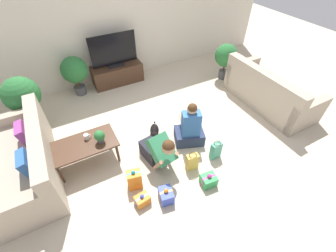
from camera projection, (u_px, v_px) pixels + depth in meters
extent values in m
plane|color=beige|center=(170.00, 136.00, 4.35)|extent=(16.00, 16.00, 0.00)
cube|color=beige|center=(116.00, 24.00, 5.16)|extent=(8.40, 0.06, 2.60)
cube|color=tan|center=(25.00, 167.00, 3.54)|extent=(0.91, 2.01, 0.46)
cube|color=tan|center=(38.00, 140.00, 3.37)|extent=(0.20, 2.01, 0.42)
cube|color=tan|center=(20.00, 127.00, 4.08)|extent=(0.91, 0.16, 0.64)
cube|color=tan|center=(26.00, 214.00, 2.89)|extent=(0.91, 0.16, 0.64)
cube|color=#9E4293|center=(24.00, 133.00, 3.55)|extent=(0.18, 0.34, 0.32)
cube|color=#3366AD|center=(27.00, 163.00, 3.12)|extent=(0.18, 0.34, 0.32)
cube|color=tan|center=(269.00, 95.00, 4.97)|extent=(0.91, 2.01, 0.46)
cube|color=tan|center=(263.00, 82.00, 4.55)|extent=(0.20, 2.01, 0.42)
cube|color=tan|center=(307.00, 116.00, 4.31)|extent=(0.91, 0.16, 0.64)
cube|color=tan|center=(242.00, 73.00, 5.50)|extent=(0.91, 0.16, 0.64)
cube|color=red|center=(287.00, 93.00, 4.37)|extent=(0.18, 0.34, 0.32)
cube|color=#E5566B|center=(269.00, 82.00, 4.66)|extent=(0.18, 0.34, 0.32)
cube|color=#3366AD|center=(254.00, 72.00, 4.95)|extent=(0.18, 0.34, 0.32)
cube|color=#472D1E|center=(83.00, 145.00, 3.61)|extent=(1.05, 0.58, 0.03)
cylinder|color=#472D1E|center=(60.00, 175.00, 3.46)|extent=(0.04, 0.04, 0.41)
cylinder|color=#472D1E|center=(118.00, 153.00, 3.78)|extent=(0.04, 0.04, 0.41)
cylinder|color=#472D1E|center=(56.00, 154.00, 3.75)|extent=(0.04, 0.04, 0.41)
cylinder|color=#472D1E|center=(109.00, 136.00, 4.07)|extent=(0.04, 0.04, 0.41)
cube|color=#472D1E|center=(118.00, 74.00, 5.61)|extent=(1.22, 0.47, 0.47)
cube|color=black|center=(116.00, 65.00, 5.44)|extent=(0.38, 0.20, 0.05)
cube|color=black|center=(113.00, 49.00, 5.18)|extent=(1.09, 0.03, 0.72)
cylinder|color=#4C4C51|center=(223.00, 74.00, 5.85)|extent=(0.22, 0.22, 0.22)
cylinder|color=brown|center=(224.00, 67.00, 5.72)|extent=(0.04, 0.04, 0.17)
sphere|color=#286B33|center=(226.00, 55.00, 5.50)|extent=(0.56, 0.56, 0.56)
cylinder|color=#4C4C51|center=(81.00, 90.00, 5.34)|extent=(0.26, 0.26, 0.20)
cylinder|color=brown|center=(78.00, 83.00, 5.21)|extent=(0.05, 0.05, 0.18)
sphere|color=#286B33|center=(74.00, 70.00, 4.98)|extent=(0.58, 0.58, 0.58)
cylinder|color=beige|center=(34.00, 119.00, 4.56)|extent=(0.33, 0.33, 0.22)
cylinder|color=brown|center=(30.00, 110.00, 4.42)|extent=(0.06, 0.06, 0.20)
sphere|color=#286B33|center=(21.00, 94.00, 4.16)|extent=(0.66, 0.66, 0.66)
cube|color=#23232D|center=(152.00, 151.00, 3.90)|extent=(0.35, 0.48, 0.28)
cube|color=#338456|center=(162.00, 150.00, 3.53)|extent=(0.39, 0.54, 0.46)
sphere|color=tan|center=(168.00, 148.00, 3.27)|extent=(0.21, 0.21, 0.21)
sphere|color=#472D19|center=(168.00, 146.00, 3.25)|extent=(0.19, 0.19, 0.19)
cylinder|color=tan|center=(158.00, 165.00, 3.53)|extent=(0.10, 0.27, 0.40)
cylinder|color=tan|center=(172.00, 157.00, 3.66)|extent=(0.10, 0.27, 0.40)
cube|color=#283351|center=(189.00, 136.00, 4.19)|extent=(0.63, 0.56, 0.24)
cube|color=#3366AD|center=(191.00, 124.00, 3.90)|extent=(0.37, 0.30, 0.48)
sphere|color=tan|center=(192.00, 109.00, 3.69)|extent=(0.18, 0.18, 0.18)
sphere|color=#472D19|center=(192.00, 108.00, 3.67)|extent=(0.16, 0.16, 0.16)
cylinder|color=tan|center=(195.00, 119.00, 4.11)|extent=(0.15, 0.26, 0.06)
cylinder|color=tan|center=(182.00, 120.00, 4.09)|extent=(0.15, 0.26, 0.06)
ellipsoid|color=black|center=(154.00, 130.00, 4.20)|extent=(0.28, 0.34, 0.18)
sphere|color=black|center=(154.00, 136.00, 4.03)|extent=(0.15, 0.15, 0.15)
sphere|color=olive|center=(154.00, 139.00, 3.99)|extent=(0.07, 0.07, 0.07)
cylinder|color=black|center=(155.00, 122.00, 4.30)|extent=(0.07, 0.10, 0.11)
cylinder|color=olive|center=(152.00, 139.00, 4.22)|extent=(0.04, 0.04, 0.10)
cylinder|color=olive|center=(157.00, 139.00, 4.22)|extent=(0.04, 0.04, 0.10)
cylinder|color=olive|center=(152.00, 132.00, 4.36)|extent=(0.04, 0.04, 0.10)
cylinder|color=olive|center=(157.00, 132.00, 4.36)|extent=(0.04, 0.04, 0.10)
cube|color=orange|center=(142.00, 200.00, 3.29)|extent=(0.23, 0.18, 0.16)
cube|color=#3D51BC|center=(142.00, 200.00, 3.29)|extent=(0.21, 0.05, 0.16)
sphere|color=#3D51BC|center=(142.00, 196.00, 3.22)|extent=(0.06, 0.06, 0.06)
cube|color=#2D934C|center=(209.00, 180.00, 3.52)|extent=(0.25, 0.22, 0.18)
cube|color=#CC3389|center=(209.00, 180.00, 3.52)|extent=(0.23, 0.05, 0.18)
sphere|color=#CC3389|center=(209.00, 176.00, 3.44)|extent=(0.07, 0.07, 0.07)
cube|color=#3D51BC|center=(166.00, 195.00, 3.32)|extent=(0.23, 0.27, 0.20)
cube|color=orange|center=(166.00, 195.00, 3.32)|extent=(0.20, 0.06, 0.20)
sphere|color=orange|center=(166.00, 191.00, 3.23)|extent=(0.07, 0.07, 0.07)
cube|color=orange|center=(134.00, 180.00, 3.44)|extent=(0.24, 0.20, 0.34)
cube|color=teal|center=(134.00, 180.00, 3.44)|extent=(0.22, 0.07, 0.34)
sphere|color=teal|center=(133.00, 172.00, 3.30)|extent=(0.06, 0.06, 0.06)
cube|color=#4CA384|center=(216.00, 151.00, 3.87)|extent=(0.19, 0.11, 0.33)
torus|color=#4C3823|center=(217.00, 143.00, 3.74)|extent=(0.13, 0.13, 0.01)
cube|color=#E5B74C|center=(192.00, 162.00, 3.70)|extent=(0.21, 0.13, 0.31)
torus|color=#4C3823|center=(193.00, 155.00, 3.58)|extent=(0.14, 0.14, 0.01)
cylinder|color=silver|center=(87.00, 137.00, 3.66)|extent=(0.08, 0.08, 0.09)
torus|color=silver|center=(90.00, 135.00, 3.68)|extent=(0.06, 0.01, 0.06)
cylinder|color=#4C4C51|center=(101.00, 140.00, 3.62)|extent=(0.11, 0.11, 0.07)
sphere|color=#286B33|center=(99.00, 136.00, 3.55)|extent=(0.17, 0.17, 0.17)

